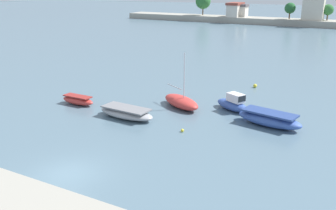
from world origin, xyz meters
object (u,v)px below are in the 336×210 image
mooring_buoy_2 (255,86)px  moored_boat_3 (233,104)px  moored_boat_4 (269,119)px  mooring_buoy_1 (182,130)px  moored_boat_0 (78,100)px  moored_boat_2 (181,102)px  moored_boat_1 (126,113)px

mooring_buoy_2 → moored_boat_3: bearing=-86.4°
moored_boat_4 → mooring_buoy_1: size_ratio=22.51×
moored_boat_0 → moored_boat_2: size_ratio=0.69×
moored_boat_4 → mooring_buoy_2: moored_boat_4 is taller
moored_boat_1 → moored_boat_2: bearing=63.5°
moored_boat_4 → moored_boat_0: bearing=-159.5°
moored_boat_3 → mooring_buoy_1: bearing=-75.7°
moored_boat_0 → moored_boat_3: bearing=23.0°
moored_boat_2 → mooring_buoy_1: 6.30m
mooring_buoy_1 → mooring_buoy_2: size_ratio=0.61×
moored_boat_1 → moored_boat_3: size_ratio=1.40×
moored_boat_0 → moored_boat_3: 14.78m
moored_boat_4 → moored_boat_3: bearing=159.5°
mooring_buoy_2 → moored_boat_0: bearing=-132.4°
moored_boat_1 → moored_boat_3: 9.82m
moored_boat_3 → moored_boat_4: bearing=-3.7°
moored_boat_2 → moored_boat_4: size_ratio=0.92×
moored_boat_4 → mooring_buoy_1: bearing=-129.6°
moored_boat_1 → mooring_buoy_1: moored_boat_1 is taller
moored_boat_2 → moored_boat_1: bearing=-90.4°
moored_boat_2 → mooring_buoy_2: bearing=98.4°
moored_boat_1 → moored_boat_2: moored_boat_2 is taller
moored_boat_2 → moored_boat_3: size_ratio=1.33×
mooring_buoy_1 → moored_boat_1: bearing=173.9°
moored_boat_1 → mooring_buoy_1: (5.78, -0.62, -0.32)m
moored_boat_3 → mooring_buoy_1: size_ratio=15.46×
mooring_buoy_2 → moored_boat_2: bearing=-111.1°
moored_boat_1 → moored_boat_4: bearing=23.1°
moored_boat_2 → mooring_buoy_1: moored_boat_2 is taller
moored_boat_2 → mooring_buoy_1: (2.95, -5.55, -0.42)m
moored_boat_3 → mooring_buoy_1: (-1.61, -7.09, -0.49)m
moored_boat_0 → moored_boat_4: size_ratio=0.63×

